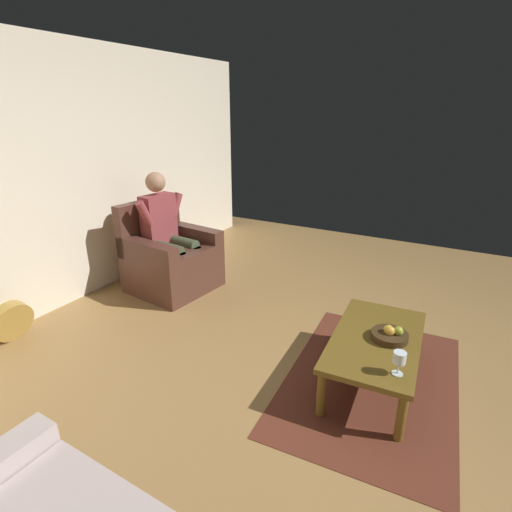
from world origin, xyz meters
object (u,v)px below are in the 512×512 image
at_px(coffee_table, 376,344).
at_px(armchair, 170,260).
at_px(person_seated, 167,228).
at_px(fruit_bowl, 390,335).
at_px(wine_glass_near, 399,359).
at_px(guitar, 10,317).

bearing_deg(coffee_table, armchair, -103.85).
bearing_deg(person_seated, fruit_bowl, 83.95).
xyz_separation_m(armchair, person_seated, (-0.00, -0.02, 0.37)).
bearing_deg(fruit_bowl, armchair, -102.72).
bearing_deg(wine_glass_near, person_seated, -109.86).
relative_size(coffee_table, wine_glass_near, 7.13).
relative_size(armchair, person_seated, 0.75).
height_order(guitar, fruit_bowl, guitar).
height_order(person_seated, guitar, person_seated).
relative_size(armchair, wine_glass_near, 6.17).
height_order(armchair, coffee_table, armchair).
height_order(armchair, wine_glass_near, armchair).
relative_size(coffee_table, guitar, 1.16).
xyz_separation_m(armchair, guitar, (1.53, -0.53, -0.12)).
bearing_deg(armchair, guitar, -12.53).
bearing_deg(fruit_bowl, coffee_table, -70.33).
bearing_deg(armchair, coffee_table, 82.77).
relative_size(guitar, fruit_bowl, 3.74).
distance_m(armchair, person_seated, 0.37).
relative_size(person_seated, guitar, 1.34).
distance_m(guitar, wine_glass_near, 3.23).
distance_m(coffee_table, fruit_bowl, 0.13).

